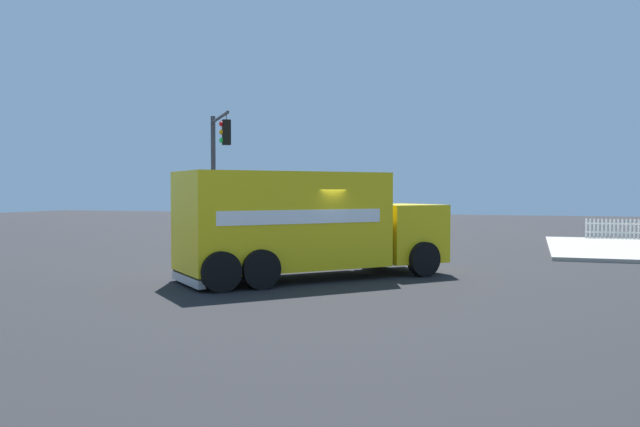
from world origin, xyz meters
TOP-DOWN VIEW (x-y plane):
  - ground_plane at (0.00, 0.00)m, footprint 100.00×100.00m
  - delivery_truck at (0.04, 0.28)m, footprint 7.12×7.29m
  - traffic_light_primary at (6.35, -6.66)m, footprint 2.33×3.12m

SIDE VIEW (x-z plane):
  - ground_plane at x=0.00m, z-range 0.00..0.00m
  - delivery_truck at x=0.04m, z-range 0.05..3.02m
  - traffic_light_primary at x=6.35m, z-range 0.88..6.53m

